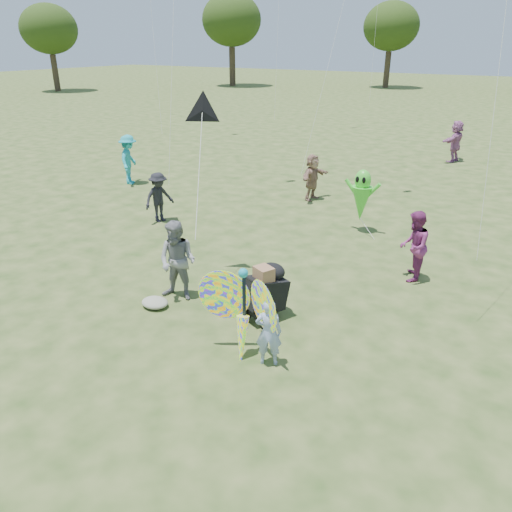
# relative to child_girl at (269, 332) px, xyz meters

# --- Properties ---
(ground) EXTENTS (160.00, 160.00, 0.00)m
(ground) POSITION_rel_child_girl_xyz_m (-0.97, 0.02, -0.59)
(ground) COLOR #51592B
(ground) RESTS_ON ground
(child_girl) EXTENTS (0.51, 0.44, 1.18)m
(child_girl) POSITION_rel_child_girl_xyz_m (0.00, 0.00, 0.00)
(child_girl) COLOR #92A4CE
(child_girl) RESTS_ON ground
(adult_man) EXTENTS (0.91, 0.77, 1.66)m
(adult_man) POSITION_rel_child_girl_xyz_m (-2.70, 1.01, 0.24)
(adult_man) COLOR gray
(adult_man) RESTS_ON ground
(grey_bag) EXTENTS (0.56, 0.46, 0.18)m
(grey_bag) POSITION_rel_child_girl_xyz_m (-2.89, 0.46, -0.50)
(grey_bag) COLOR gray
(grey_bag) RESTS_ON ground
(crowd_b) EXTENTS (0.75, 1.04, 1.45)m
(crowd_b) POSITION_rel_child_girl_xyz_m (-6.25, 4.44, 0.14)
(crowd_b) COLOR black
(crowd_b) RESTS_ON ground
(crowd_d) EXTENTS (0.60, 1.45, 1.52)m
(crowd_d) POSITION_rel_child_girl_xyz_m (-3.41, 8.75, 0.17)
(crowd_d) COLOR #956E5C
(crowd_d) RESTS_ON ground
(crowd_e) EXTENTS (0.72, 0.86, 1.57)m
(crowd_e) POSITION_rel_child_girl_xyz_m (1.11, 4.39, 0.20)
(crowd_e) COLOR #7F2A65
(crowd_e) RESTS_ON ground
(crowd_i) EXTENTS (1.14, 1.33, 1.78)m
(crowd_i) POSITION_rel_child_girl_xyz_m (-10.01, 7.08, 0.30)
(crowd_i) COLOR teal
(crowd_i) RESTS_ON ground
(crowd_j) EXTENTS (0.86, 1.71, 1.76)m
(crowd_j) POSITION_rel_child_girl_xyz_m (-0.58, 17.17, 0.29)
(crowd_j) COLOR #A75F96
(crowd_j) RESTS_ON ground
(jogging_stroller) EXTENTS (0.77, 1.14, 1.09)m
(jogging_stroller) POSITION_rel_child_girl_xyz_m (-0.79, 1.27, 0.02)
(jogging_stroller) COLOR black
(jogging_stroller) RESTS_ON ground
(butterfly_kite) EXTENTS (1.74, 0.75, 1.78)m
(butterfly_kite) POSITION_rel_child_girl_xyz_m (-0.49, 0.01, 0.21)
(butterfly_kite) COLOR #F93427
(butterfly_kite) RESTS_ON ground
(delta_kite_rig) EXTENTS (1.17, 1.66, 2.64)m
(delta_kite_rig) POSITION_rel_child_girl_xyz_m (-3.01, 2.43, 2.96)
(delta_kite_rig) COLOR black
(delta_kite_rig) RESTS_ON ground
(alien_kite) EXTENTS (1.12, 0.69, 1.74)m
(alien_kite) POSITION_rel_child_girl_xyz_m (-0.97, 6.70, 0.38)
(alien_kite) COLOR #43D231
(alien_kite) RESTS_ON ground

